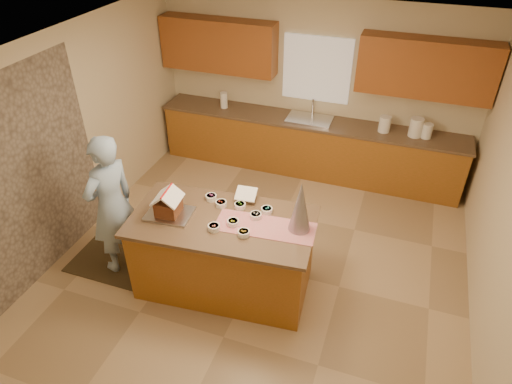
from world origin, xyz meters
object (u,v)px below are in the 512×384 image
gingerbread_house (168,204)px  tinsel_tree (300,207)px  island_base (224,255)px  boy (112,205)px

gingerbread_house → tinsel_tree: bearing=9.3°
island_base → tinsel_tree: tinsel_tree is taller
tinsel_tree → boy: (-2.20, -0.21, -0.37)m
gingerbread_house → island_base: bearing=10.2°
island_base → tinsel_tree: 1.17m
tinsel_tree → gingerbread_house: 1.44m
tinsel_tree → gingerbread_house: (-1.42, -0.23, -0.16)m
island_base → boy: boy is taller
island_base → boy: 1.44m
tinsel_tree → gingerbread_house: bearing=-170.7°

